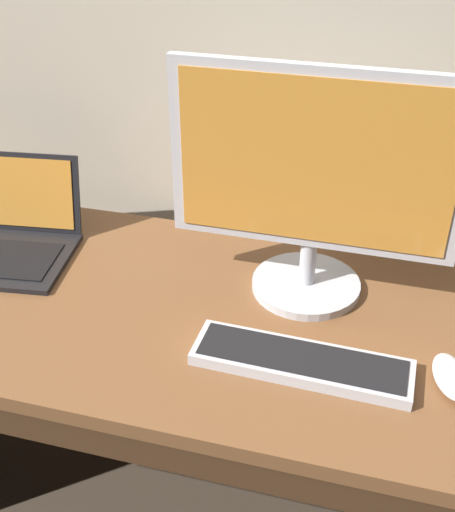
% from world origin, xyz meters
% --- Properties ---
extents(desk, '(1.73, 0.66, 0.78)m').
position_xyz_m(desk, '(0.00, -0.01, 0.57)').
color(desk, brown).
rests_on(desk, ground).
extents(laptop_black, '(0.35, 0.32, 0.20)m').
position_xyz_m(laptop_black, '(-0.47, 0.10, 0.82)').
color(laptop_black, black).
rests_on(laptop_black, desk).
extents(external_monitor, '(0.57, 0.23, 0.49)m').
position_xyz_m(external_monitor, '(0.23, 0.12, 1.03)').
color(external_monitor, '#B7B7BC').
rests_on(external_monitor, desk).
extents(wired_keyboard, '(0.41, 0.12, 0.03)m').
position_xyz_m(wired_keyboard, '(0.27, -0.12, 0.79)').
color(wired_keyboard, '#BCBCC1').
rests_on(wired_keyboard, desk).
extents(computer_mouse, '(0.09, 0.13, 0.03)m').
position_xyz_m(computer_mouse, '(0.53, -0.09, 0.79)').
color(computer_mouse, white).
rests_on(computer_mouse, desk).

